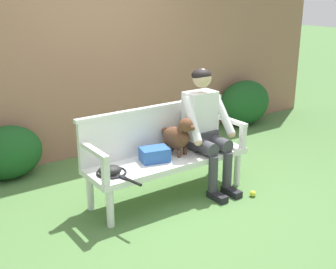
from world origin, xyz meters
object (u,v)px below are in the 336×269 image
at_px(sports_bag, 155,154).
at_px(tennis_ball, 253,194).
at_px(person_seated, 205,125).
at_px(baseball_glove, 110,170).
at_px(tennis_racket, 113,173).
at_px(garden_bench, 168,162).
at_px(dog_on_bench, 178,136).

xyz_separation_m(sports_bag, tennis_ball, (0.89, -0.52, -0.48)).
bearing_deg(person_seated, baseball_glove, -178.47).
height_order(tennis_racket, baseball_glove, baseball_glove).
bearing_deg(tennis_ball, baseball_glove, 161.50).
bearing_deg(tennis_racket, garden_bench, 5.09).
xyz_separation_m(dog_on_bench, baseball_glove, (-0.83, -0.06, -0.16)).
bearing_deg(garden_bench, sports_bag, -179.03).
xyz_separation_m(baseball_glove, tennis_ball, (1.43, -0.48, -0.45)).
distance_m(person_seated, tennis_racket, 1.17).
distance_m(garden_bench, person_seated, 0.57).
distance_m(baseball_glove, tennis_ball, 1.57).
bearing_deg(tennis_racket, tennis_ball, -18.44).
height_order(dog_on_bench, tennis_racket, dog_on_bench).
relative_size(dog_on_bench, sports_bag, 1.48).
height_order(garden_bench, person_seated, person_seated).
height_order(garden_bench, sports_bag, sports_bag).
xyz_separation_m(dog_on_bench, tennis_ball, (0.60, -0.53, -0.61)).
bearing_deg(sports_bag, person_seated, -1.29).
bearing_deg(dog_on_bench, baseball_glove, -176.12).
distance_m(dog_on_bench, baseball_glove, 0.85).
distance_m(person_seated, tennis_ball, 0.89).
distance_m(person_seated, sports_bag, 0.67).
distance_m(garden_bench, tennis_ball, 0.97).
bearing_deg(sports_bag, garden_bench, 0.97).
bearing_deg(dog_on_bench, sports_bag, -177.90).
bearing_deg(garden_bench, tennis_ball, -35.85).
distance_m(garden_bench, tennis_racket, 0.68).
xyz_separation_m(garden_bench, sports_bag, (-0.17, -0.00, 0.13)).
bearing_deg(baseball_glove, person_seated, 26.36).
bearing_deg(sports_bag, dog_on_bench, 2.10).
bearing_deg(baseball_glove, tennis_ball, 6.32).
height_order(garden_bench, baseball_glove, baseball_glove).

